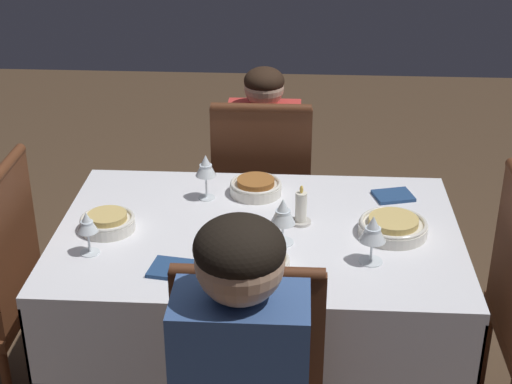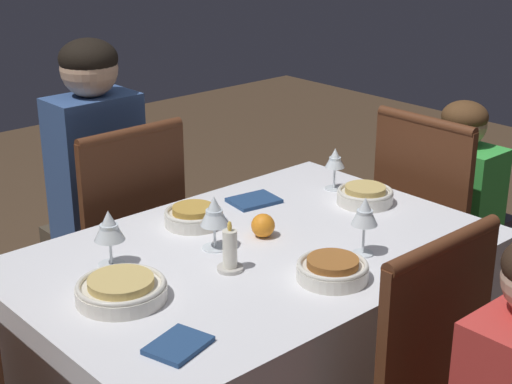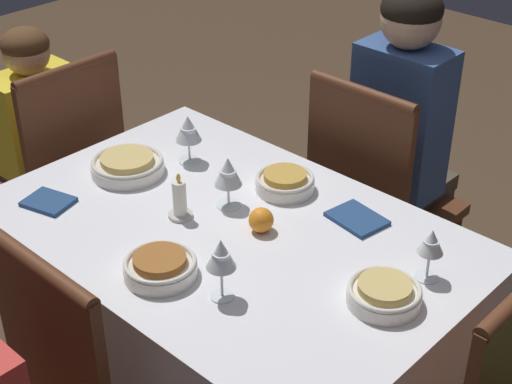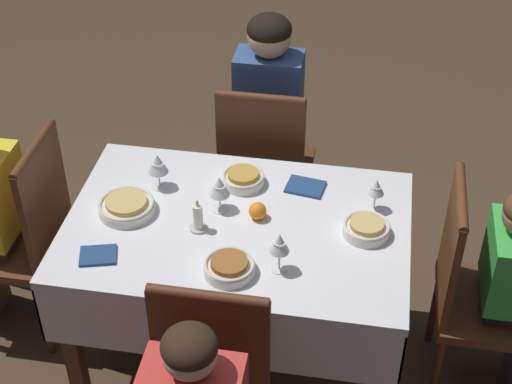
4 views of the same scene
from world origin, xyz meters
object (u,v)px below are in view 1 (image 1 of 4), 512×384
at_px(wine_glass_east, 87,224).
at_px(napkin_spare_side, 175,269).
at_px(candle_centerpiece, 301,210).
at_px(napkin_red_folded, 393,196).
at_px(bowl_east, 108,222).
at_px(chair_south, 262,196).
at_px(bowl_north, 261,263).
at_px(bowl_west, 393,226).
at_px(orange_fruit, 235,227).
at_px(wine_glass_north, 283,213).
at_px(person_child_red, 264,168).
at_px(bowl_south, 256,187).
at_px(dining_table, 258,258).
at_px(wine_glass_west, 373,230).
at_px(wine_glass_south, 206,167).

height_order(wine_glass_east, napkin_spare_side, wine_glass_east).
bearing_deg(candle_centerpiece, napkin_red_folded, -146.95).
bearing_deg(candle_centerpiece, wine_glass_east, 19.65).
relative_size(bowl_east, candle_centerpiece, 1.28).
height_order(chair_south, bowl_north, chair_south).
relative_size(wine_glass_east, bowl_west, 0.64).
distance_m(candle_centerpiece, napkin_spare_side, 0.48).
distance_m(orange_fruit, napkin_spare_side, 0.27).
height_order(chair_south, bowl_west, chair_south).
distance_m(wine_glass_north, bowl_west, 0.36).
relative_size(person_child_red, napkin_spare_side, 6.38).
relative_size(bowl_south, wine_glass_east, 1.30).
bearing_deg(wine_glass_north, napkin_red_folded, -137.99).
distance_m(bowl_east, wine_glass_east, 0.17).
distance_m(dining_table, wine_glass_east, 0.57).
height_order(wine_glass_north, bowl_west, wine_glass_north).
bearing_deg(orange_fruit, napkin_red_folded, -149.60).
bearing_deg(bowl_north, candle_centerpiece, -110.86).
height_order(dining_table, bowl_north, bowl_north).
height_order(wine_glass_east, wine_glass_west, wine_glass_west).
bearing_deg(wine_glass_north, chair_south, -82.53).
relative_size(dining_table, bowl_east, 7.38).
distance_m(wine_glass_south, bowl_west, 0.66).
relative_size(dining_table, chair_south, 1.34).
relative_size(wine_glass_north, napkin_spare_side, 0.94).
distance_m(chair_south, napkin_red_folded, 0.69).
height_order(dining_table, person_child_red, person_child_red).
bearing_deg(orange_fruit, bowl_south, -98.74).
height_order(bowl_east, candle_centerpiece, candle_centerpiece).
xyz_separation_m(wine_glass_east, candle_centerpiece, (-0.64, -0.23, -0.05)).
distance_m(dining_table, napkin_spare_side, 0.36).
bearing_deg(bowl_east, dining_table, -177.17).
xyz_separation_m(bowl_south, bowl_west, (-0.45, 0.26, -0.00)).
relative_size(wine_glass_north, wine_glass_south, 0.93).
xyz_separation_m(bowl_north, wine_glass_west, (-0.32, -0.07, 0.08)).
height_order(dining_table, chair_south, chair_south).
distance_m(napkin_red_folded, napkin_spare_side, 0.86).
distance_m(wine_glass_north, bowl_south, 0.36).
xyz_separation_m(chair_south, napkin_red_folded, (-0.48, 0.44, 0.23)).
xyz_separation_m(chair_south, bowl_east, (0.46, 0.72, 0.25)).
bearing_deg(napkin_red_folded, napkin_spare_side, 37.40).
xyz_separation_m(candle_centerpiece, orange_fruit, (0.21, 0.10, -0.01)).
height_order(bowl_west, napkin_spare_side, bowl_west).
distance_m(bowl_west, orange_fruit, 0.50).
bearing_deg(dining_table, orange_fruit, 33.43).
bearing_deg(orange_fruit, wine_glass_east, 16.42).
xyz_separation_m(bowl_north, wine_glass_south, (0.21, -0.46, 0.09)).
height_order(person_child_red, bowl_east, person_child_red).
bearing_deg(bowl_south, napkin_red_folded, 179.91).
distance_m(bowl_north, candle_centerpiece, 0.32).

